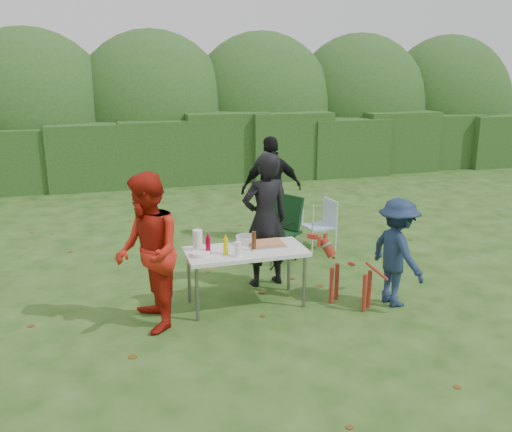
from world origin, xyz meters
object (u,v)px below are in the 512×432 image
object	(u,v)px
ketchup_bottle	(208,246)
beer_bottle	(254,241)
paper_towel_roll	(198,240)
person_black_puffy	(272,189)
person_cook	(265,220)
dog	(351,274)
camping_chair	(278,229)
folding_table	(246,254)
mustard_bottle	(226,246)
person_red_jacket	(148,253)
lawn_chair	(319,224)
child	(397,252)

from	to	relation	value
ketchup_bottle	beer_bottle	size ratio (longest dim) A/B	0.92
paper_towel_roll	person_black_puffy	bearing A→B (deg)	53.47
person_cook	dog	bearing A→B (deg)	121.54
dog	camping_chair	distance (m)	1.91
beer_bottle	folding_table	bearing A→B (deg)	156.01
mustard_bottle	paper_towel_roll	world-z (taller)	paper_towel_roll
person_cook	beer_bottle	size ratio (longest dim) A/B	7.75
ketchup_bottle	mustard_bottle	bearing A→B (deg)	-17.48
person_red_jacket	paper_towel_roll	xyz separation A→B (m)	(0.65, 0.43, -0.04)
folding_table	beer_bottle	xyz separation A→B (m)	(0.09, -0.04, 0.17)
camping_chair	lawn_chair	bearing A→B (deg)	171.73
person_black_puffy	dog	xyz separation A→B (m)	(0.09, -2.92, -0.48)
folding_table	person_red_jacket	world-z (taller)	person_red_jacket
camping_chair	paper_towel_roll	world-z (taller)	camping_chair
person_black_puffy	ketchup_bottle	size ratio (longest dim) A/B	8.26
person_cook	lawn_chair	bearing A→B (deg)	-145.23
lawn_chair	ketchup_bottle	distance (m)	2.95
folding_table	person_cook	size ratio (longest dim) A/B	0.81
camping_chair	mustard_bottle	xyz separation A→B (m)	(-1.22, -1.57, 0.33)
ketchup_bottle	beer_bottle	xyz separation A→B (m)	(0.57, -0.02, 0.01)
folding_table	dog	bearing A→B (deg)	-17.65
dog	paper_towel_roll	xyz separation A→B (m)	(-1.84, 0.56, 0.45)
person_black_puffy	ketchup_bottle	xyz separation A→B (m)	(-1.65, -2.54, -0.06)
dog	mustard_bottle	xyz separation A→B (m)	(-1.54, 0.31, 0.42)
lawn_chair	mustard_bottle	size ratio (longest dim) A/B	4.16
lawn_chair	ketchup_bottle	world-z (taller)	ketchup_bottle
dog	camping_chair	world-z (taller)	camping_chair
person_red_jacket	lawn_chair	bearing A→B (deg)	119.45
person_cook	child	distance (m)	1.79
dog	beer_bottle	xyz separation A→B (m)	(-1.17, 0.36, 0.44)
beer_bottle	paper_towel_roll	xyz separation A→B (m)	(-0.67, 0.20, 0.01)
child	folding_table	bearing A→B (deg)	66.52
dog	lawn_chair	distance (m)	2.28
dog	mustard_bottle	size ratio (longest dim) A/B	4.46
child	ketchup_bottle	bearing A→B (deg)	70.29
child	beer_bottle	bearing A→B (deg)	66.98
camping_chair	lawn_chair	distance (m)	0.91
child	lawn_chair	world-z (taller)	child
mustard_bottle	camping_chair	bearing A→B (deg)	52.16
person_cook	camping_chair	world-z (taller)	person_cook
folding_table	mustard_bottle	bearing A→B (deg)	-162.12
person_red_jacket	mustard_bottle	distance (m)	0.97
camping_chair	dog	bearing A→B (deg)	69.19
child	dog	xyz separation A→B (m)	(-0.57, 0.12, -0.27)
camping_chair	beer_bottle	world-z (taller)	camping_chair
person_cook	ketchup_bottle	distance (m)	1.11
folding_table	person_cook	distance (m)	0.78
paper_towel_roll	ketchup_bottle	bearing A→B (deg)	-62.93
ketchup_bottle	person_red_jacket	bearing A→B (deg)	-161.85
person_cook	paper_towel_roll	bearing A→B (deg)	15.04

